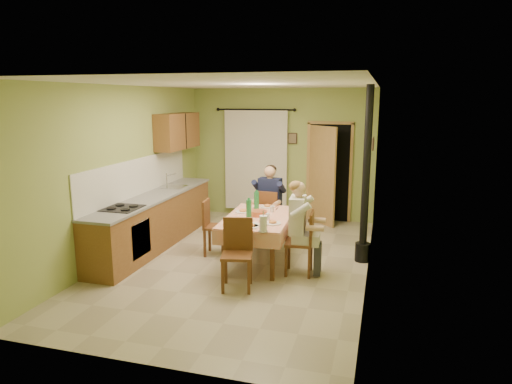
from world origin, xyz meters
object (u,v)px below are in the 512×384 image
(chair_near, at_px, (237,268))
(chair_left, at_px, (216,238))
(chair_far, at_px, (269,226))
(man_far, at_px, (269,195))
(man_right, at_px, (300,217))
(stove_flue, at_px, (365,199))
(dining_table, at_px, (258,239))
(chair_right, at_px, (300,255))

(chair_near, height_order, chair_left, chair_near)
(chair_far, relative_size, man_far, 0.70)
(man_right, xyz_separation_m, stove_flue, (0.89, 0.81, 0.15))
(dining_table, bearing_deg, man_right, -26.00)
(chair_far, relative_size, chair_near, 1.00)
(dining_table, relative_size, chair_far, 1.75)
(chair_right, distance_m, stove_flue, 1.40)
(dining_table, relative_size, chair_right, 1.78)
(dining_table, xyz_separation_m, man_far, (-0.09, 1.09, 0.50))
(dining_table, xyz_separation_m, stove_flue, (1.61, 0.51, 0.64))
(chair_right, height_order, man_right, man_right)
(chair_far, distance_m, chair_right, 1.61)
(man_far, bearing_deg, chair_right, -54.56)
(chair_far, xyz_separation_m, chair_left, (-0.70, -0.91, -0.00))
(chair_right, height_order, chair_left, chair_right)
(chair_left, distance_m, stove_flue, 2.53)
(man_far, bearing_deg, chair_near, -82.81)
(dining_table, height_order, chair_far, chair_far)
(chair_far, xyz_separation_m, man_right, (0.81, -1.38, 0.59))
(dining_table, bearing_deg, chair_near, -93.28)
(chair_left, bearing_deg, chair_near, 25.44)
(chair_near, distance_m, man_right, 1.21)
(dining_table, height_order, man_right, man_right)
(dining_table, height_order, man_far, man_far)
(chair_right, bearing_deg, man_far, 26.08)
(chair_near, relative_size, man_far, 0.70)
(chair_right, height_order, stove_flue, stove_flue)
(chair_far, bearing_deg, dining_table, -80.14)
(chair_near, xyz_separation_m, chair_left, (-0.79, 1.23, -0.00))
(chair_right, relative_size, man_far, 0.69)
(chair_left, relative_size, stove_flue, 0.33)
(man_far, bearing_deg, dining_table, -80.26)
(dining_table, height_order, chair_right, chair_right)
(chair_near, distance_m, stove_flue, 2.38)
(chair_right, bearing_deg, stove_flue, -51.69)
(chair_near, xyz_separation_m, man_far, (-0.09, 2.16, 0.59))
(chair_left, height_order, stove_flue, stove_flue)
(man_right, bearing_deg, chair_right, -90.00)
(chair_right, xyz_separation_m, man_right, (-0.01, -0.00, 0.59))
(chair_near, height_order, stove_flue, stove_flue)
(chair_far, distance_m, chair_near, 2.15)
(man_right, bearing_deg, chair_far, 25.95)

